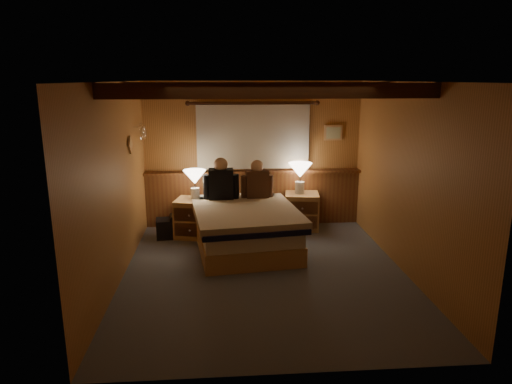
{
  "coord_description": "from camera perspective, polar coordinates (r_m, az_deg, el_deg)",
  "views": [
    {
      "loc": [
        -0.53,
        -5.45,
        2.44
      ],
      "look_at": [
        -0.08,
        0.4,
        0.97
      ],
      "focal_mm": 32.0,
      "sensor_mm": 36.0,
      "label": 1
    }
  ],
  "objects": [
    {
      "name": "wall_front",
      "position": [
        3.61,
        4.34,
        -6.07
      ],
      "size": [
        3.6,
        0.0,
        3.6
      ],
      "primitive_type": "plane",
      "rotation": [
        -1.57,
        0.0,
        0.0
      ],
      "color": "#B47840",
      "rests_on": "floor"
    },
    {
      "name": "duffel_bag",
      "position": [
        7.31,
        -10.39,
        -4.39
      ],
      "size": [
        0.53,
        0.35,
        0.36
      ],
      "rotation": [
        0.0,
        0.0,
        0.11
      ],
      "color": "black",
      "rests_on": "floor"
    },
    {
      "name": "nightstand_left",
      "position": [
        7.26,
        -7.75,
        -3.22
      ],
      "size": [
        0.64,
        0.6,
        0.6
      ],
      "rotation": [
        0.0,
        0.0,
        -0.21
      ],
      "color": "tan",
      "rests_on": "floor"
    },
    {
      "name": "framed_print",
      "position": [
        7.81,
        9.63,
        7.3
      ],
      "size": [
        0.3,
        0.04,
        0.25
      ],
      "color": "tan",
      "rests_on": "wall_back"
    },
    {
      "name": "coat_rail",
      "position": [
        7.16,
        -14.06,
        7.44
      ],
      "size": [
        0.05,
        0.55,
        0.24
      ],
      "color": "white",
      "rests_on": "wall_left"
    },
    {
      "name": "floor",
      "position": [
        5.99,
        1.07,
        -9.99
      ],
      "size": [
        4.2,
        4.2,
        0.0
      ],
      "primitive_type": "plane",
      "color": "#484B55",
      "rests_on": "ground"
    },
    {
      "name": "ceiling",
      "position": [
        5.47,
        1.18,
        13.63
      ],
      "size": [
        4.2,
        4.2,
        0.0
      ],
      "primitive_type": "plane",
      "rotation": [
        3.14,
        0.0,
        0.0
      ],
      "color": "#BB8546",
      "rests_on": "wall_back"
    },
    {
      "name": "wall_back",
      "position": [
        7.67,
        -0.39,
        4.73
      ],
      "size": [
        3.6,
        0.0,
        3.6
      ],
      "primitive_type": "plane",
      "rotation": [
        1.57,
        0.0,
        0.0
      ],
      "color": "#B47840",
      "rests_on": "floor"
    },
    {
      "name": "wall_left",
      "position": [
        5.73,
        -17.11,
        0.92
      ],
      "size": [
        0.0,
        4.2,
        4.2
      ],
      "primitive_type": "plane",
      "rotation": [
        1.57,
        0.0,
        1.57
      ],
      "color": "#B47840",
      "rests_on": "floor"
    },
    {
      "name": "nightstand_right",
      "position": [
        7.6,
        5.72,
        -2.38
      ],
      "size": [
        0.6,
        0.56,
        0.6
      ],
      "rotation": [
        0.0,
        0.0,
        -0.13
      ],
      "color": "tan",
      "rests_on": "floor"
    },
    {
      "name": "wainscot",
      "position": [
        7.75,
        -0.35,
        -0.57
      ],
      "size": [
        3.6,
        0.23,
        0.94
      ],
      "color": "brown",
      "rests_on": "wall_back"
    },
    {
      "name": "ceiling_beams",
      "position": [
        5.62,
        1.03,
        12.72
      ],
      "size": [
        3.6,
        1.65,
        0.16
      ],
      "color": "#3F240F",
      "rests_on": "ceiling"
    },
    {
      "name": "person_right",
      "position": [
        7.1,
        0.14,
        1.26
      ],
      "size": [
        0.51,
        0.22,
        0.62
      ],
      "rotation": [
        0.0,
        0.0,
        0.07
      ],
      "color": "#472B1C",
      "rests_on": "bed"
    },
    {
      "name": "wall_right",
      "position": [
        6.05,
        18.35,
        1.51
      ],
      "size": [
        0.0,
        4.2,
        4.2
      ],
      "primitive_type": "plane",
      "rotation": [
        1.57,
        0.0,
        -1.57
      ],
      "color": "#B47840",
      "rests_on": "floor"
    },
    {
      "name": "lamp_left",
      "position": [
        7.12,
        -7.67,
        1.65
      ],
      "size": [
        0.35,
        0.35,
        0.46
      ],
      "color": "silver",
      "rests_on": "nightstand_left"
    },
    {
      "name": "bed",
      "position": [
        6.67,
        -1.38,
        -4.43
      ],
      "size": [
        1.64,
        2.0,
        0.63
      ],
      "rotation": [
        0.0,
        0.0,
        0.13
      ],
      "color": "tan",
      "rests_on": "floor"
    },
    {
      "name": "curtain_window",
      "position": [
        7.55,
        -0.36,
        7.05
      ],
      "size": [
        2.18,
        0.09,
        1.11
      ],
      "color": "#3F240F",
      "rests_on": "wall_back"
    },
    {
      "name": "person_left",
      "position": [
        7.03,
        -4.4,
        1.28
      ],
      "size": [
        0.55,
        0.22,
        0.67
      ],
      "rotation": [
        0.0,
        0.0,
        0.01
      ],
      "color": "black",
      "rests_on": "bed"
    },
    {
      "name": "lamp_right",
      "position": [
        7.47,
        5.53,
        2.5
      ],
      "size": [
        0.39,
        0.39,
        0.5
      ],
      "color": "silver",
      "rests_on": "nightstand_right"
    }
  ]
}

